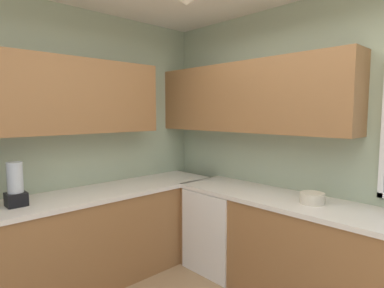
{
  "coord_description": "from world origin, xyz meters",
  "views": [
    {
      "loc": [
        1.23,
        -1.13,
        1.65
      ],
      "look_at": [
        -0.72,
        0.73,
        1.38
      ],
      "focal_mm": 29.68,
      "sensor_mm": 36.0,
      "label": 1
    }
  ],
  "objects": [
    {
      "name": "counter_run_back",
      "position": [
        0.21,
        1.38,
        0.45
      ],
      "size": [
        2.99,
        0.65,
        0.89
      ],
      "color": "olive",
      "rests_on": "ground_plane"
    },
    {
      "name": "room_shell",
      "position": [
        -0.76,
        0.58,
        1.86
      ],
      "size": [
        3.9,
        3.5,
        2.74
      ],
      "color": "#9EAD8E",
      "rests_on": "ground_plane"
    },
    {
      "name": "blender_appliance",
      "position": [
        -1.58,
        -0.43,
        1.05
      ],
      "size": [
        0.15,
        0.15,
        0.36
      ],
      "color": "black",
      "rests_on": "counter_run_left"
    },
    {
      "name": "counter_run_left",
      "position": [
        -1.58,
        0.0,
        0.45
      ],
      "size": [
        0.65,
        3.11,
        0.89
      ],
      "color": "olive",
      "rests_on": "ground_plane"
    },
    {
      "name": "dishwasher",
      "position": [
        -0.92,
        1.35,
        0.42
      ],
      "size": [
        0.6,
        0.6,
        0.85
      ],
      "primitive_type": "cube",
      "color": "white",
      "rests_on": "ground_plane"
    },
    {
      "name": "bowl",
      "position": [
        0.04,
        1.38,
        0.94
      ],
      "size": [
        0.2,
        0.2,
        0.09
      ],
      "primitive_type": "cylinder",
      "color": "beige",
      "rests_on": "counter_run_back"
    }
  ]
}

